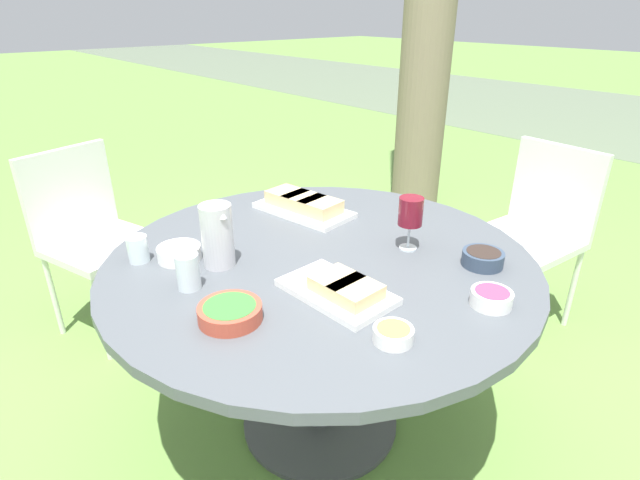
% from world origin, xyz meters
% --- Properties ---
extents(ground_plane, '(40.00, 40.00, 0.00)m').
position_xyz_m(ground_plane, '(0.00, 0.00, 0.00)').
color(ground_plane, '#668E42').
extents(dining_table, '(1.41, 1.41, 0.72)m').
position_xyz_m(dining_table, '(0.00, 0.00, 0.62)').
color(dining_table, '#4C4C51').
rests_on(dining_table, ground_plane).
extents(chair_near_left, '(0.53, 0.54, 0.89)m').
position_xyz_m(chair_near_left, '(-1.23, -0.38, 0.52)').
color(chair_near_left, silver).
rests_on(chair_near_left, ground_plane).
extents(chair_far_back, '(0.47, 0.46, 0.89)m').
position_xyz_m(chair_far_back, '(0.11, 1.29, 0.52)').
color(chair_far_back, silver).
rests_on(chair_far_back, ground_plane).
extents(water_pitcher, '(0.11, 0.10, 0.20)m').
position_xyz_m(water_pitcher, '(-0.16, -0.28, 0.83)').
color(water_pitcher, silver).
rests_on(water_pitcher, dining_table).
extents(wine_glass, '(0.08, 0.08, 0.18)m').
position_xyz_m(wine_glass, '(0.15, 0.27, 0.86)').
color(wine_glass, silver).
rests_on(wine_glass, dining_table).
extents(platter_bread_main, '(0.42, 0.25, 0.07)m').
position_xyz_m(platter_bread_main, '(-0.34, 0.20, 0.76)').
color(platter_bread_main, white).
rests_on(platter_bread_main, dining_table).
extents(platter_charcuterie, '(0.34, 0.21, 0.06)m').
position_xyz_m(platter_charcuterie, '(0.23, -0.12, 0.75)').
color(platter_charcuterie, white).
rests_on(platter_charcuterie, dining_table).
extents(bowl_fries, '(0.10, 0.10, 0.04)m').
position_xyz_m(bowl_fries, '(0.47, -0.16, 0.75)').
color(bowl_fries, white).
rests_on(bowl_fries, dining_table).
extents(bowl_salad, '(0.17, 0.17, 0.04)m').
position_xyz_m(bowl_salad, '(0.13, -0.42, 0.75)').
color(bowl_salad, '#B74733').
rests_on(bowl_salad, dining_table).
extents(bowl_olives, '(0.13, 0.13, 0.05)m').
position_xyz_m(bowl_olives, '(0.38, 0.35, 0.75)').
color(bowl_olives, '#334256').
rests_on(bowl_olives, dining_table).
extents(bowl_dip_red, '(0.11, 0.11, 0.04)m').
position_xyz_m(bowl_dip_red, '(0.53, 0.17, 0.75)').
color(bowl_dip_red, white).
rests_on(bowl_dip_red, dining_table).
extents(bowl_dip_cream, '(0.14, 0.14, 0.05)m').
position_xyz_m(bowl_dip_cream, '(-0.28, -0.36, 0.75)').
color(bowl_dip_cream, white).
rests_on(bowl_dip_cream, dining_table).
extents(cup_water_near, '(0.07, 0.07, 0.11)m').
position_xyz_m(cup_water_near, '(-0.09, -0.42, 0.78)').
color(cup_water_near, silver).
rests_on(cup_water_near, dining_table).
extents(cup_water_far, '(0.07, 0.07, 0.09)m').
position_xyz_m(cup_water_far, '(-0.36, -0.47, 0.77)').
color(cup_water_far, silver).
rests_on(cup_water_far, dining_table).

